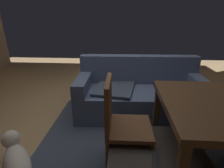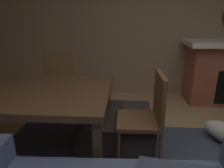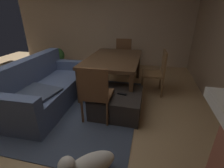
{
  "view_description": "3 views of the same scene",
  "coord_description": "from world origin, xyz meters",
  "px_view_note": "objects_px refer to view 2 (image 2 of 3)",
  "views": [
    {
      "loc": [
        0.23,
        -2.25,
        1.44
      ],
      "look_at": [
        0.15,
        -1.1,
        1.01
      ],
      "focal_mm": 27.73,
      "sensor_mm": 36.0,
      "label": 1
    },
    {
      "loc": [
        0.44,
        1.11,
        1.46
      ],
      "look_at": [
        0.56,
        -0.65,
        0.87
      ],
      "focal_mm": 33.03,
      "sensor_mm": 36.0,
      "label": 2
    },
    {
      "loc": [
        -1.87,
        -1.54,
        1.63
      ],
      "look_at": [
        0.34,
        -1.02,
        0.61
      ],
      "focal_mm": 25.97,
      "sensor_mm": 36.0,
      "label": 3
    }
  ],
  "objects_px": {
    "tv_remote": "(119,109)",
    "dining_chair_south": "(57,82)",
    "ottoman_coffee_table": "(116,127)",
    "dining_table": "(28,96)",
    "dining_chair_west": "(148,112)"
  },
  "relations": [
    {
      "from": "tv_remote",
      "to": "dining_table",
      "type": "bearing_deg",
      "value": 30.49
    },
    {
      "from": "dining_table",
      "to": "dining_chair_south",
      "type": "relative_size",
      "value": 1.82
    },
    {
      "from": "ottoman_coffee_table",
      "to": "dining_chair_west",
      "type": "relative_size",
      "value": 0.9
    },
    {
      "from": "tv_remote",
      "to": "dining_table",
      "type": "xyz_separation_m",
      "value": [
        0.94,
        0.36,
        0.29
      ]
    },
    {
      "from": "ottoman_coffee_table",
      "to": "dining_chair_west",
      "type": "xyz_separation_m",
      "value": [
        -0.33,
        0.26,
        0.34
      ]
    },
    {
      "from": "tv_remote",
      "to": "dining_chair_south",
      "type": "bearing_deg",
      "value": -21.86
    },
    {
      "from": "ottoman_coffee_table",
      "to": "tv_remote",
      "type": "relative_size",
      "value": 5.2
    },
    {
      "from": "ottoman_coffee_table",
      "to": "dining_chair_west",
      "type": "height_order",
      "value": "dining_chair_west"
    },
    {
      "from": "dining_chair_west",
      "to": "dining_table",
      "type": "bearing_deg",
      "value": 0.08
    },
    {
      "from": "tv_remote",
      "to": "ottoman_coffee_table",
      "type": "bearing_deg",
      "value": 79.52
    },
    {
      "from": "tv_remote",
      "to": "dining_chair_south",
      "type": "relative_size",
      "value": 0.17
    },
    {
      "from": "dining_table",
      "to": "dining_chair_south",
      "type": "distance_m",
      "value": 0.95
    },
    {
      "from": "dining_chair_west",
      "to": "dining_chair_south",
      "type": "distance_m",
      "value": 1.55
    },
    {
      "from": "ottoman_coffee_table",
      "to": "dining_chair_south",
      "type": "height_order",
      "value": "dining_chair_south"
    },
    {
      "from": "tv_remote",
      "to": "dining_table",
      "type": "relative_size",
      "value": 0.09
    }
  ]
}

